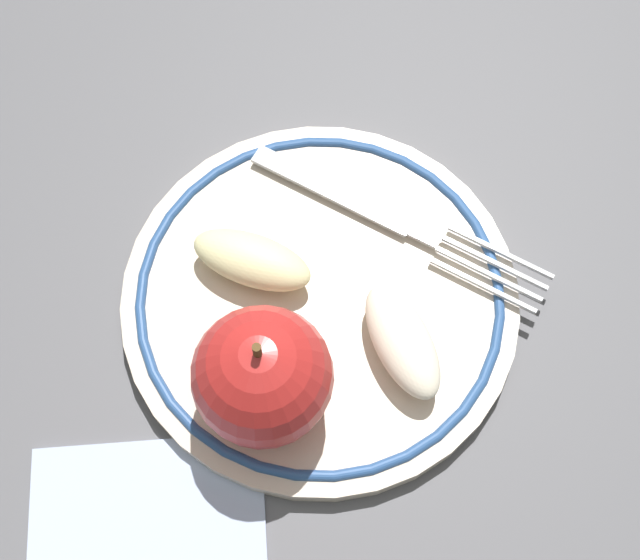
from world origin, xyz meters
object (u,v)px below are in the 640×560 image
(apple_red_whole, at_px, (262,376))
(apple_slice_back, at_px, (402,341))
(apple_slice_front, at_px, (252,260))
(fork, at_px, (387,218))
(plate, at_px, (320,299))
(napkin_folded, at_px, (147,555))

(apple_red_whole, relative_size, apple_slice_back, 1.17)
(apple_slice_front, bearing_deg, apple_red_whole, 117.36)
(apple_slice_front, bearing_deg, fork, -137.47)
(apple_slice_front, distance_m, fork, 0.08)
(plate, bearing_deg, fork, -156.11)
(plate, relative_size, apple_slice_back, 3.25)
(fork, bearing_deg, apple_slice_back, -57.18)
(plate, distance_m, apple_red_whole, 0.08)
(apple_slice_back, distance_m, fork, 0.08)
(apple_slice_front, bearing_deg, napkin_folded, 92.27)
(apple_red_whole, distance_m, apple_slice_back, 0.08)
(fork, xyz_separation_m, napkin_folded, (0.20, 0.11, -0.01))
(apple_slice_back, height_order, napkin_folded, apple_slice_back)
(plate, distance_m, apple_slice_front, 0.05)
(apple_red_whole, relative_size, apple_slice_front, 1.17)
(apple_slice_back, bearing_deg, fork, 160.44)
(apple_red_whole, distance_m, apple_slice_front, 0.08)
(plate, height_order, apple_slice_back, apple_slice_back)
(plate, xyz_separation_m, apple_red_whole, (0.05, 0.04, 0.04))
(apple_red_whole, distance_m, napkin_folded, 0.11)
(plate, relative_size, napkin_folded, 1.83)
(apple_slice_front, relative_size, napkin_folded, 0.56)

